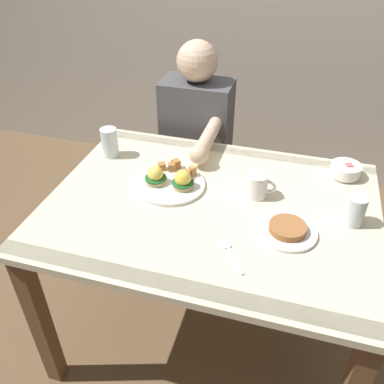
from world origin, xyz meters
TOP-DOWN VIEW (x-y plane):
  - ground_plane at (0.00, 0.00)m, footprint 6.00×6.00m
  - dining_table at (0.00, 0.00)m, footprint 1.20×0.90m
  - eggs_benedict_plate at (-0.18, 0.07)m, footprint 0.27×0.27m
  - fruit_bowl at (0.47, 0.33)m, footprint 0.12×0.12m
  - coffee_mug at (0.15, 0.10)m, footprint 0.11×0.08m
  - fork at (0.13, -0.24)m, footprint 0.10×0.14m
  - water_glass_near at (0.49, 0.03)m, footprint 0.07×0.07m
  - water_glass_far at (-0.50, 0.21)m, footprint 0.07×0.07m
  - side_plate at (0.28, -0.08)m, footprint 0.20×0.20m
  - diner_person at (-0.23, 0.60)m, footprint 0.34×0.54m

SIDE VIEW (x-z plane):
  - ground_plane at x=0.00m, z-range 0.00..0.00m
  - dining_table at x=0.00m, z-range 0.26..1.00m
  - diner_person at x=-0.23m, z-range 0.08..1.22m
  - fork at x=0.13m, z-range 0.74..0.74m
  - side_plate at x=0.28m, z-range 0.74..0.77m
  - eggs_benedict_plate at x=-0.18m, z-range 0.72..0.81m
  - fruit_bowl at x=0.47m, z-range 0.74..0.80m
  - water_glass_near at x=0.49m, z-range 0.73..0.84m
  - coffee_mug at x=0.15m, z-range 0.74..0.84m
  - water_glass_far at x=-0.50m, z-range 0.73..0.86m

